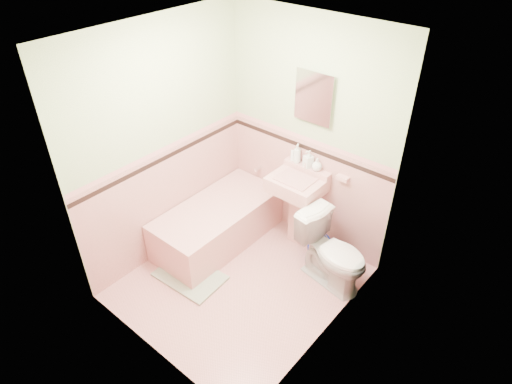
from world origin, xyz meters
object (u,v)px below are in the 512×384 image
Objects in this scene: soap_bottle_left at (297,153)px; soap_bottle_right at (317,164)px; soap_bottle_mid at (308,159)px; bucket at (318,248)px; bathtub at (218,225)px; medicine_cabinet at (314,97)px; toilet at (333,252)px; shoe at (192,270)px; sink at (295,211)px.

soap_bottle_left is 0.26m from soap_bottle_right.
soap_bottle_mid is 0.75× the size of bucket.
soap_bottle_mid is (0.69, 0.71, 0.80)m from bathtub.
soap_bottle_right is at bearing 0.00° from soap_bottle_left.
medicine_cabinet is at bearing 165.48° from soap_bottle_right.
soap_bottle_left reaches higher than soap_bottle_right.
soap_bottle_right is 0.18× the size of toilet.
toilet reaches higher than bathtub.
soap_bottle_mid is at bearing 0.00° from soap_bottle_left.
soap_bottle_left is 1.11m from toilet.
soap_bottle_left is 1.66m from shoe.
sink is 3.46× the size of bucket.
soap_bottle_right is 0.93m from bucket.
soap_bottle_right is (0.12, 0.18, 0.56)m from sink.
toilet is (0.79, -0.42, -0.66)m from soap_bottle_left.
sink reaches higher than toilet.
soap_bottle_mid is at bearing 180.00° from soap_bottle_right.
shoe is (-0.38, -1.28, -0.99)m from soap_bottle_left.
soap_bottle_left is at bearing 156.01° from bucket.
medicine_cabinet reaches higher than sink.
medicine_cabinet is at bearing 100.62° from soap_bottle_mid.
sink is (0.68, 0.53, 0.21)m from bathtub.
soap_bottle_left is 1.14× the size of soap_bottle_mid.
bathtub is 1.37m from toilet.
toilet is 1.48m from shoe.
bathtub is at bearing -142.07° from sink.
medicine_cabinet reaches higher than bucket.
shoe is (-0.52, -1.10, -0.38)m from sink.
soap_bottle_left is at bearing 52.69° from bathtub.
medicine_cabinet is 1.54m from toilet.
medicine_cabinet is 2.32× the size of soap_bottle_mid.
soap_bottle_mid reaches higher than bathtub.
sink is 1.14× the size of toilet.
soap_bottle_left reaches higher than toilet.
bathtub is 0.62m from shoe.
bathtub is at bearing -134.00° from soap_bottle_mid.
bucket is 1.37m from shoe.
soap_bottle_right is 0.92m from toilet.
shoe is (-1.16, -0.86, -0.33)m from toilet.
sink is at bearing -52.35° from soap_bottle_left.
soap_bottle_mid is 1.42× the size of shoe.
medicine_cabinet is 1.63m from bucket.
bathtub is at bearing -138.26° from soap_bottle_right.
toilet is (0.65, -0.24, -0.05)m from sink.
soap_bottle_left is at bearing 180.00° from soap_bottle_right.
sink is 4.59× the size of soap_bottle_mid.
shoe is (-0.63, -1.28, -0.95)m from soap_bottle_right.
soap_bottle_right is 1.03× the size of shoe.
bathtub is at bearing -127.31° from soap_bottle_left.
bucket is (1.03, 0.49, -0.10)m from bathtub.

